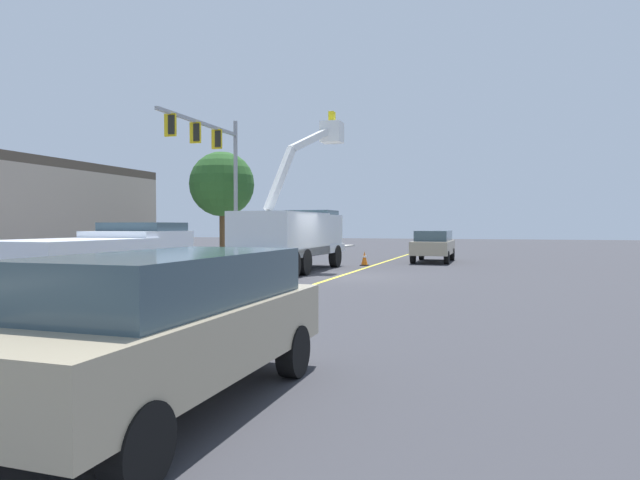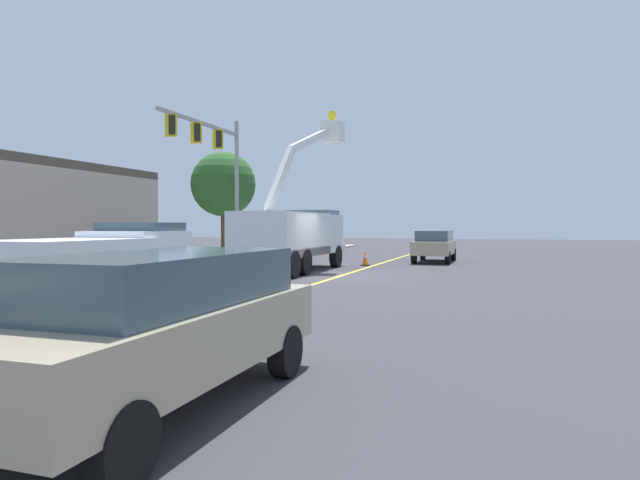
% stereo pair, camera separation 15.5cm
% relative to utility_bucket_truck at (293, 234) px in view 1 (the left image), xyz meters
% --- Properties ---
extents(ground, '(120.00, 120.00, 0.00)m').
position_rel_utility_bucket_truck_xyz_m(ground, '(-1.64, -2.51, -1.61)').
color(ground, '#38383D').
extents(sidewalk_far_side, '(60.09, 5.56, 0.12)m').
position_rel_utility_bucket_truck_xyz_m(sidewalk_far_side, '(-1.34, 6.48, -1.55)').
color(sidewalk_far_side, '#B2ADA3').
rests_on(sidewalk_far_side, ground).
extents(lane_centre_stripe, '(49.98, 1.79, 0.01)m').
position_rel_utility_bucket_truck_xyz_m(lane_centre_stripe, '(-1.64, -2.51, -1.61)').
color(lane_centre_stripe, yellow).
rests_on(lane_centre_stripe, ground).
extents(utility_bucket_truck, '(8.28, 3.33, 6.98)m').
position_rel_utility_bucket_truck_xyz_m(utility_bucket_truck, '(0.00, 0.00, 0.00)').
color(utility_bucket_truck, silver).
rests_on(utility_bucket_truck, ground).
extents(service_pickup_truck, '(5.67, 2.34, 2.06)m').
position_rel_utility_bucket_truck_xyz_m(service_pickup_truck, '(-11.94, 0.42, -0.49)').
color(service_pickup_truck, white).
rests_on(service_pickup_truck, ground).
extents(passing_minivan, '(4.86, 2.08, 1.69)m').
position_rel_utility_bucket_truck_xyz_m(passing_minivan, '(7.85, -5.32, -0.64)').
color(passing_minivan, tan).
rests_on(passing_minivan, ground).
extents(trailing_sedan, '(4.86, 2.08, 1.69)m').
position_rel_utility_bucket_truck_xyz_m(trailing_sedan, '(-17.23, -4.50, -0.64)').
color(trailing_sedan, tan).
rests_on(trailing_sedan, ground).
extents(traffic_cone_leading, '(0.40, 0.40, 0.79)m').
position_rel_utility_bucket_truck_xyz_m(traffic_cone_leading, '(-14.65, -1.55, -1.22)').
color(traffic_cone_leading, black).
rests_on(traffic_cone_leading, ground).
extents(traffic_cone_mid_front, '(0.40, 0.40, 0.72)m').
position_rel_utility_bucket_truck_xyz_m(traffic_cone_mid_front, '(4.08, -2.29, -1.26)').
color(traffic_cone_mid_front, black).
rests_on(traffic_cone_mid_front, ground).
extents(traffic_signal_mast, '(7.48, 0.70, 7.72)m').
position_rel_utility_bucket_truck_xyz_m(traffic_signal_mast, '(3.09, 5.32, 3.89)').
color(traffic_signal_mast, gray).
rests_on(traffic_signal_mast, ground).
extents(street_tree_right, '(3.82, 3.82, 6.33)m').
position_rel_utility_bucket_truck_xyz_m(street_tree_right, '(7.23, 6.94, 2.79)').
color(street_tree_right, brown).
rests_on(street_tree_right, ground).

